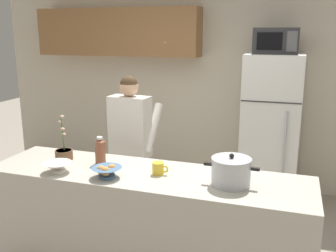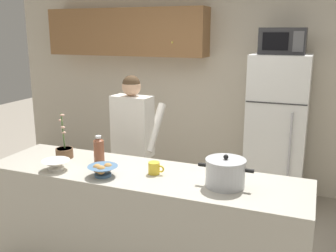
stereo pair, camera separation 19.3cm
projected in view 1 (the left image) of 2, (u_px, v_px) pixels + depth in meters
The scene contains 11 objects.
back_wall_unit at pixel (192, 75), 5.01m from camera, with size 6.00×0.48×2.60m.
kitchen_island at pixel (147, 226), 3.10m from camera, with size 2.56×0.68×0.92m, color #BCB7A8.
refrigerator at pixel (270, 130), 4.45m from camera, with size 0.64×0.68×1.76m.
microwave at pixel (276, 41), 4.18m from camera, with size 0.48×0.37×0.28m.
person_near_pot at pixel (131, 135), 3.83m from camera, with size 0.51×0.44×1.59m.
cooking_pot at pixel (231, 171), 2.74m from camera, with size 0.40×0.29×0.24m.
coffee_mug at pixel (158, 168), 2.96m from camera, with size 0.13×0.09×0.10m.
bread_bowl at pixel (107, 171), 2.88m from camera, with size 0.23×0.23×0.10m.
empty_bowl at pixel (58, 167), 3.00m from camera, with size 0.22×0.22×0.08m.
bottle_near_edge at pixel (100, 151), 3.17m from camera, with size 0.09×0.09×0.23m.
potted_orchid at pixel (64, 153), 3.29m from camera, with size 0.15×0.15×0.40m.
Camera 1 is at (1.05, -2.61, 2.00)m, focal length 40.81 mm.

